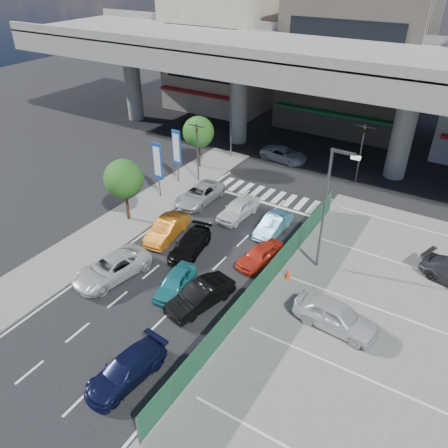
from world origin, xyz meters
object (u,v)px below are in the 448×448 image
Objects in this scene: hatch_black_mid_right at (201,296)px; taxi_orange_right at (260,255)px; minivan_navy_back at (126,370)px; street_lamp_left at (233,109)px; tree_near at (124,179)px; traffic_cone at (288,273)px; signboard_near at (158,163)px; traffic_light_left at (197,139)px; taxi_teal_mid at (175,282)px; taxi_orange_left at (167,229)px; traffic_light_right at (363,139)px; parked_sedan_white at (336,316)px; street_lamp_right at (328,201)px; wagon_silver_front_left at (200,194)px; sedan_white_front_mid at (238,209)px; kei_truck_front_right at (273,224)px; sedan_black_mid at (190,245)px; tree_far at (198,132)px; signboard_far at (177,149)px; sedan_white_mid_left at (111,268)px; crossing_wagon_silver at (284,154)px.

taxi_orange_right is at bearing 93.55° from hatch_black_mid_right.
taxi_orange_right is at bearing 90.85° from minivan_navy_back.
tree_near is at bearing -92.76° from street_lamp_left.
traffic_cone is (12.29, -14.11, -4.36)m from street_lamp_left.
signboard_near is 11.78m from taxi_orange_right.
traffic_light_left reaches higher than signboard_near.
traffic_light_left is at bearing 75.98° from signboard_near.
street_lamp_left is at bearing 85.01° from signboard_near.
hatch_black_mid_right is at bearing -16.99° from taxi_teal_mid.
taxi_orange_left is at bearing -5.00° from tree_near.
parked_sedan_white is at bearing -76.31° from traffic_light_right.
street_lamp_right is at bearing -7.90° from signboard_near.
traffic_light_left is at bearing 128.22° from wagon_silver_front_left.
hatch_black_mid_right reaches higher than minivan_navy_back.
kei_truck_front_right is at bearing -4.65° from sedan_white_front_mid.
tree_near reaches higher than parked_sedan_white.
kei_truck_front_right is at bearing 153.71° from street_lamp_right.
traffic_light_right reaches higher than sedan_black_mid.
tree_far is 1.13× the size of minivan_navy_back.
taxi_orange_left is at bearing -77.43° from street_lamp_left.
street_lamp_left is at bearing 139.52° from taxi_orange_right.
tree_far reaches higher than taxi_orange_right.
traffic_light_left is at bearing 157.90° from kei_truck_front_right.
signboard_far is at bearing 94.90° from tree_near.
sedan_black_mid is (2.57, 4.64, -0.08)m from sedan_white_mid_left.
minivan_navy_back is 14.94m from kei_truck_front_right.
street_lamp_right reaches higher than kei_truck_front_right.
sedan_black_mid is (-6.22, -15.97, -3.33)m from traffic_light_right.
sedan_white_mid_left is (3.04, -19.61, -4.08)m from street_lamp_left.
wagon_silver_front_left is at bearing -28.28° from signboard_far.
signboard_near is at bearing 174.84° from taxi_orange_right.
kei_truck_front_right is at bearing -30.84° from tree_far.
taxi_teal_mid is at bearing -139.06° from traffic_cone.
sedan_black_mid is (5.48, -8.97, -3.33)m from traffic_light_left.
crossing_wagon_silver is (-7.30, 0.96, -3.31)m from traffic_light_right.
street_lamp_right reaches higher than sedan_white_mid_left.
signboard_near is at bearing 159.19° from crossing_wagon_silver.
tree_far is 1.24× the size of kei_truck_front_right.
sedan_white_front_mid is 7.87m from traffic_cone.
taxi_orange_left is at bearing -46.79° from signboard_near.
tree_far is at bearing 115.94° from sedan_white_mid_left.
signboard_far is at bearing 113.98° from taxi_orange_left.
crossing_wagon_silver is (5.40, 11.97, -2.44)m from signboard_near.
signboard_far is 0.95× the size of sedan_white_mid_left.
taxi_teal_mid is (-4.70, -19.60, -3.32)m from traffic_light_right.
kei_truck_front_right is at bearing -103.50° from traffic_light_right.
street_lamp_right is at bearing -29.58° from tree_far.
traffic_light_right reaches higher than traffic_cone.
sedan_white_mid_left reaches higher than kei_truck_front_right.
taxi_orange_right is 6.71m from parked_sedan_white.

